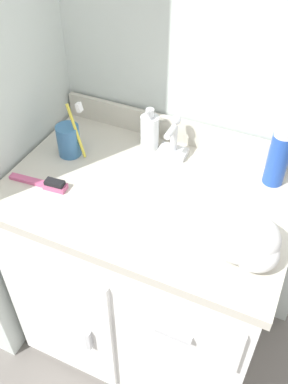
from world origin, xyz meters
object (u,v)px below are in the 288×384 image
at_px(shaving_cream_can, 279,157).
at_px(hairbrush, 46,183).
at_px(soap_dispenser, 150,131).
at_px(toothbrush_cup, 69,140).
at_px(hand_towel, 244,238).

height_order(shaving_cream_can, hairbrush, shaving_cream_can).
relative_size(soap_dispenser, hairbrush, 0.79).
xyz_separation_m(toothbrush_cup, shaving_cream_can, (0.61, 0.13, 0.04)).
xyz_separation_m(soap_dispenser, hairbrush, (-0.20, -0.30, -0.05)).
height_order(hairbrush, hand_towel, hand_towel).
relative_size(toothbrush_cup, hand_towel, 1.00).
distance_m(shaving_cream_can, hand_towel, 0.31).
distance_m(toothbrush_cup, shaving_cream_can, 0.63).
relative_size(soap_dispenser, hand_towel, 0.74).
bearing_deg(shaving_cream_can, soap_dispenser, 179.63).
relative_size(toothbrush_cup, soap_dispenser, 1.35).
xyz_separation_m(soap_dispenser, hand_towel, (0.39, -0.31, -0.00)).
bearing_deg(soap_dispenser, shaving_cream_can, -0.37).
bearing_deg(soap_dispenser, hairbrush, -123.05).
bearing_deg(hand_towel, hairbrush, 179.29).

